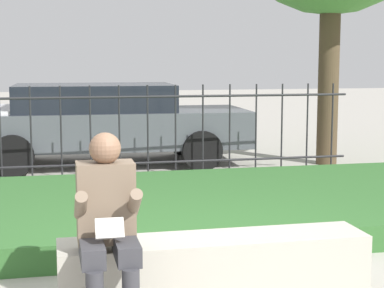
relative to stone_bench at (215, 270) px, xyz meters
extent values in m
cube|color=#B7B2A3|center=(0.00, 0.00, 0.02)|extent=(2.24, 0.46, 0.44)
cube|color=#38383D|center=(-0.90, -0.36, 0.31)|extent=(0.15, 0.42, 0.13)
cube|color=#38383D|center=(-0.68, -0.36, 0.31)|extent=(0.15, 0.42, 0.13)
cube|color=#7A6651|center=(-0.79, -0.15, 0.58)|extent=(0.38, 0.24, 0.54)
sphere|color=#8C664C|center=(-0.79, -0.17, 0.94)|extent=(0.21, 0.21, 0.21)
cylinder|color=#7A6651|center=(-0.96, -0.31, 0.60)|extent=(0.08, 0.29, 0.24)
cylinder|color=#7A6651|center=(-0.62, -0.31, 0.60)|extent=(0.08, 0.29, 0.24)
cube|color=beige|center=(-0.79, -0.41, 0.47)|extent=(0.18, 0.09, 0.13)
cube|color=#33662D|center=(-0.02, 2.30, -0.07)|extent=(8.31, 3.19, 0.24)
cylinder|color=#232326|center=(-0.02, 4.43, 0.08)|extent=(6.31, 0.03, 0.03)
cylinder|color=#232326|center=(-0.02, 4.43, 1.00)|extent=(6.31, 0.03, 0.03)
cylinder|color=#232326|center=(-1.79, 4.43, 0.48)|extent=(0.02, 0.02, 1.36)
cylinder|color=#232326|center=(-1.40, 4.43, 0.48)|extent=(0.02, 0.02, 1.36)
cylinder|color=#232326|center=(-1.00, 4.43, 0.48)|extent=(0.02, 0.02, 1.36)
cylinder|color=#232326|center=(-0.61, 4.43, 0.48)|extent=(0.02, 0.02, 1.36)
cylinder|color=#232326|center=(-0.21, 4.43, 0.48)|extent=(0.02, 0.02, 1.36)
cylinder|color=#232326|center=(0.18, 4.43, 0.48)|extent=(0.02, 0.02, 1.36)
cylinder|color=#232326|center=(0.57, 4.43, 0.48)|extent=(0.02, 0.02, 1.36)
cylinder|color=#232326|center=(0.97, 4.43, 0.48)|extent=(0.02, 0.02, 1.36)
cylinder|color=#232326|center=(1.36, 4.43, 0.48)|extent=(0.02, 0.02, 1.36)
cylinder|color=#232326|center=(1.76, 4.43, 0.48)|extent=(0.02, 0.02, 1.36)
cylinder|color=#232326|center=(2.15, 4.43, 0.48)|extent=(0.02, 0.02, 1.36)
cylinder|color=#232326|center=(2.54, 4.43, 0.48)|extent=(0.02, 0.02, 1.36)
cylinder|color=#232326|center=(2.94, 4.43, 0.48)|extent=(0.02, 0.02, 1.36)
cylinder|color=black|center=(-1.85, 5.38, 0.11)|extent=(0.61, 0.20, 0.61)
cylinder|color=black|center=(-1.85, 7.02, 0.11)|extent=(0.61, 0.20, 0.61)
cube|color=#4C5156|center=(-0.26, 6.03, 0.41)|extent=(4.60, 1.86, 0.58)
cube|color=black|center=(-0.44, 6.04, 0.90)|extent=(2.54, 1.59, 0.42)
cylinder|color=black|center=(1.13, 5.14, 0.12)|extent=(0.63, 0.22, 0.62)
cylinder|color=black|center=(1.18, 6.83, 0.12)|extent=(0.63, 0.22, 0.62)
cylinder|color=black|center=(-1.69, 5.23, 0.12)|extent=(0.63, 0.22, 0.62)
cylinder|color=black|center=(-1.64, 6.92, 0.12)|extent=(0.63, 0.22, 0.62)
cylinder|color=#4C3D28|center=(3.27, 5.33, 1.39)|extent=(0.33, 0.33, 3.17)
camera|label=1|loc=(-1.13, -4.35, 1.52)|focal=60.00mm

